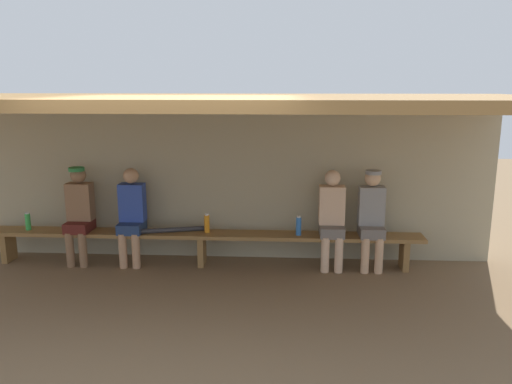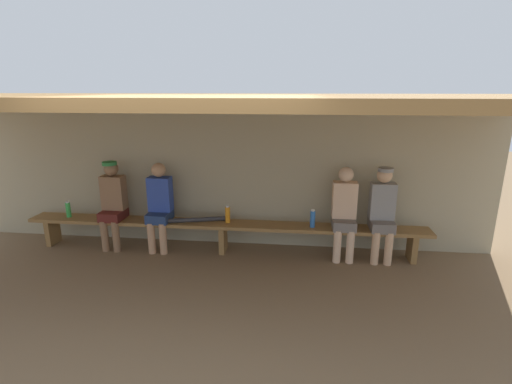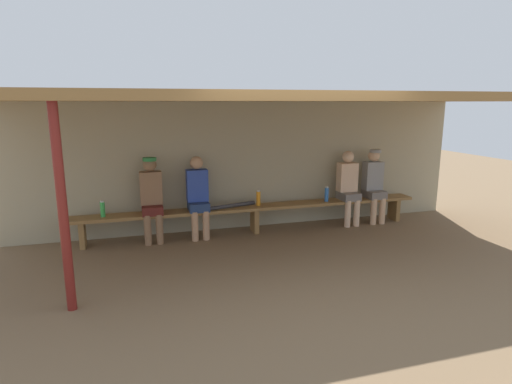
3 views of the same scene
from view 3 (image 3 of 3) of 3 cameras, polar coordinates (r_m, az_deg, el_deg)
The scene contains 13 objects.
ground_plane at distance 5.88m, azimuth 4.10°, elevation -9.76°, with size 24.00×24.00×0.00m, color brown.
back_wall at distance 7.45m, azimuth -1.16°, elevation 3.69°, with size 8.00×0.20×2.20m, color tan.
dugout_roof at distance 6.12m, azimuth 2.08°, elevation 12.76°, with size 8.00×2.80×0.12m, color olive.
support_post at distance 4.74m, azimuth -24.74°, elevation -2.30°, with size 0.10×0.10×2.20m, color maroon.
bench at distance 7.16m, azimuth -0.19°, elevation -2.47°, with size 6.00×0.36×0.46m.
player_rightmost at distance 6.89m, azimuth -7.88°, elevation -0.25°, with size 0.34×0.42×1.34m.
player_in_blue at distance 7.76m, azimuth 12.42°, elevation 0.97°, with size 0.34×0.42×1.34m.
player_leftmost at distance 6.82m, azimuth -13.99°, elevation -0.47°, with size 0.34×0.42×1.34m.
player_shirtless_tan at distance 8.02m, azimuth 15.71°, elevation 1.28°, with size 0.34×0.42×1.34m.
water_bottle_orange at distance 7.16m, azimuth 0.33°, elevation -0.83°, with size 0.07×0.07×0.27m.
water_bottle_blue at distance 7.56m, azimuth 9.55°, elevation -0.30°, with size 0.07×0.07×0.27m.
water_bottle_green at distance 6.86m, azimuth -20.08°, elevation -2.19°, with size 0.07×0.07×0.25m.
baseball_bat at distance 7.04m, azimuth -3.38°, elevation -1.86°, with size 0.07×0.07×0.89m, color #333338.
Camera 3 is at (-1.94, -5.11, 2.19)m, focal length 29.50 mm.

